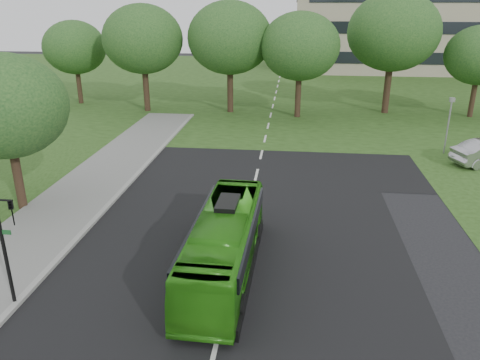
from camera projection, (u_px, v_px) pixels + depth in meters
The scene contains 12 objects.
ground at pixel (236, 260), 18.86m from camera, with size 160.00×160.00×0.00m, color black.
street_surfaces at pixel (264, 123), 40.01m from camera, with size 120.00×120.00×0.15m.
tree_park_a at pixel (143, 39), 42.50m from camera, with size 7.30×7.30×9.70m.
tree_park_b at pixel (230, 38), 41.96m from camera, with size 7.61×7.61×9.98m.
tree_park_c at pixel (300, 46), 40.24m from camera, with size 6.85×6.85×9.10m.
tree_park_d at pixel (393, 32), 41.42m from camera, with size 8.11×8.11×10.73m.
tree_park_e at pixel (480, 55), 40.52m from camera, with size 5.98×5.98×7.97m.
tree_park_f at pixel (75, 47), 46.21m from camera, with size 6.11×6.11×8.16m.
tree_side_near at pixel (5, 106), 21.80m from camera, with size 5.76×5.76×7.65m.
bus at pixel (224, 244), 17.59m from camera, with size 2.05×8.76×2.44m, color #329718.
traffic_light at pixel (6, 238), 15.15m from camera, with size 0.71×0.21×4.36m.
camera_pole at pixel (449, 118), 31.21m from camera, with size 0.40×0.38×3.86m.
Camera 1 is at (2.03, -16.35, 9.73)m, focal length 35.00 mm.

